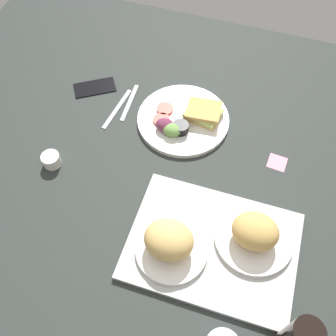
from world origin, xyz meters
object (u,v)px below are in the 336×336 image
object	(u,v)px
plate_with_salad	(185,119)
sticky_note	(277,162)
espresso_cup	(51,160)
bread_plate_far	(170,243)
bread_plate_near	(255,234)
knife	(117,108)
fork	(130,102)
cell_phone	(95,87)
serving_tray	(212,246)

from	to	relation	value
plate_with_salad	sticky_note	size ratio (longest dim) A/B	5.44
espresso_cup	bread_plate_far	bearing A→B (deg)	160.31
bread_plate_near	knife	distance (cm)	63.01
bread_plate_far	knife	xyz separation A→B (cm)	(33.04, -42.64, -5.69)
fork	knife	distance (cm)	5.00
bread_plate_near	bread_plate_far	world-z (taller)	bread_plate_far
espresso_cup	fork	xyz separation A→B (cm)	(-13.28, -31.13, -1.75)
knife	plate_with_salad	bearing A→B (deg)	99.68
bread_plate_far	plate_with_salad	size ratio (longest dim) A/B	0.63
cell_phone	bread_plate_far	bearing A→B (deg)	98.74
serving_tray	sticky_note	distance (cm)	35.29
bread_plate_near	plate_with_salad	xyz separation A→B (cm)	(29.77, -34.62, -3.78)
plate_with_salad	espresso_cup	bearing A→B (deg)	40.25
serving_tray	bread_plate_far	size ratio (longest dim) A/B	2.33
plate_with_salad	espresso_cup	world-z (taller)	plate_with_salad
knife	sticky_note	xyz separation A→B (cm)	(-55.78, 4.70, -0.19)
plate_with_salad	sticky_note	bearing A→B (deg)	168.92
fork	knife	world-z (taller)	same
bread_plate_far	plate_with_salad	distance (cm)	45.43
bread_plate_far	knife	world-z (taller)	bread_plate_far
plate_with_salad	cell_phone	distance (cm)	35.40
serving_tray	sticky_note	size ratio (longest dim) A/B	8.04
plate_with_salad	knife	xyz separation A→B (cm)	(23.65, 1.60, -1.38)
fork	knife	xyz separation A→B (cm)	(3.00, 4.00, 0.00)
plate_with_salad	sticky_note	world-z (taller)	plate_with_salad
bread_plate_near	serving_tray	bearing A→B (deg)	26.32
plate_with_salad	knife	world-z (taller)	plate_with_salad
espresso_cup	cell_phone	size ratio (longest dim) A/B	0.39
bread_plate_near	fork	bearing A→B (deg)	-36.29
knife	cell_phone	xyz separation A→B (cm)	(11.36, -6.69, 0.15)
fork	knife	bearing A→B (deg)	-40.40
bread_plate_near	espresso_cup	bearing A→B (deg)	-5.29
fork	cell_phone	bearing A→B (deg)	-104.12
bread_plate_far	espresso_cup	bearing A→B (deg)	-19.69
bread_plate_far	plate_with_salad	world-z (taller)	bread_plate_far
fork	cell_phone	distance (cm)	14.61
bread_plate_far	sticky_note	distance (cm)	44.62
bread_plate_near	cell_phone	distance (cm)	76.15
serving_tray	knife	world-z (taller)	serving_tray
bread_plate_far	espresso_cup	distance (cm)	46.19
cell_phone	sticky_note	xyz separation A→B (cm)	(-67.14, 11.38, -0.34)
espresso_cup	fork	distance (cm)	33.89
espresso_cup	fork	size ratio (longest dim) A/B	0.33
plate_with_salad	knife	size ratio (longest dim) A/B	1.60
bread_plate_near	sticky_note	world-z (taller)	bread_plate_near
plate_with_salad	cell_phone	xyz separation A→B (cm)	(35.01, -5.09, -1.23)
serving_tray	bread_plate_far	bearing A→B (deg)	24.28
sticky_note	espresso_cup	bearing A→B (deg)	18.75
espresso_cup	knife	bearing A→B (deg)	-110.76
plate_with_salad	fork	distance (cm)	20.83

